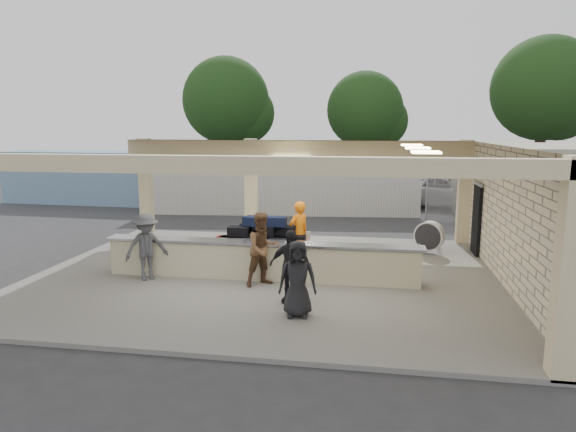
% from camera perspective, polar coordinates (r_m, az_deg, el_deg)
% --- Properties ---
extents(ground, '(120.00, 120.00, 0.00)m').
position_cam_1_polar(ground, '(13.83, -2.59, -6.77)').
color(ground, '#2A2A2D').
rests_on(ground, ground).
extents(pavilion, '(12.01, 10.00, 3.55)m').
position_cam_1_polar(pavilion, '(14.11, -1.22, -0.79)').
color(pavilion, slate).
rests_on(pavilion, ground).
extents(baggage_counter, '(8.20, 0.58, 0.98)m').
position_cam_1_polar(baggage_counter, '(13.20, -3.07, -4.94)').
color(baggage_counter, beige).
rests_on(baggage_counter, pavilion).
extents(luggage_cart, '(2.57, 1.72, 1.43)m').
position_cam_1_polar(luggage_cart, '(14.20, -3.04, -2.66)').
color(luggage_cart, silver).
rests_on(luggage_cart, pavilion).
extents(drum_fan, '(0.95, 0.67, 1.01)m').
position_cam_1_polar(drum_fan, '(16.35, 15.43, -2.20)').
color(drum_fan, silver).
rests_on(drum_fan, pavilion).
extents(baggage_handler, '(0.72, 0.74, 1.83)m').
position_cam_1_polar(baggage_handler, '(14.36, 1.18, -1.97)').
color(baggage_handler, orange).
rests_on(baggage_handler, pavilion).
extents(passenger_a, '(0.93, 0.85, 1.82)m').
position_cam_1_polar(passenger_a, '(12.59, -2.80, -3.69)').
color(passenger_a, brown).
rests_on(passenger_a, pavilion).
extents(passenger_b, '(1.00, 0.48, 1.65)m').
position_cam_1_polar(passenger_b, '(11.39, 0.27, -5.60)').
color(passenger_b, black).
rests_on(passenger_b, pavilion).
extents(passenger_c, '(1.10, 1.00, 1.71)m').
position_cam_1_polar(passenger_c, '(13.53, -15.44, -3.33)').
color(passenger_c, '#434448').
rests_on(passenger_c, pavilion).
extents(passenger_d, '(0.81, 0.41, 1.59)m').
position_cam_1_polar(passenger_d, '(10.57, 1.07, -6.99)').
color(passenger_d, black).
rests_on(passenger_d, pavilion).
extents(car_white_a, '(5.95, 4.09, 1.55)m').
position_cam_1_polar(car_white_a, '(26.65, 17.10, 2.59)').
color(car_white_a, silver).
rests_on(car_white_a, ground).
extents(car_white_b, '(5.00, 2.35, 1.52)m').
position_cam_1_polar(car_white_b, '(28.65, 29.19, 2.22)').
color(car_white_b, silver).
rests_on(car_white_b, ground).
extents(car_dark, '(4.86, 1.92, 1.60)m').
position_cam_1_polar(car_dark, '(28.24, 16.36, 3.06)').
color(car_dark, black).
rests_on(car_dark, ground).
extents(container_white, '(12.59, 3.62, 2.69)m').
position_cam_1_polar(container_white, '(24.05, -0.66, 3.65)').
color(container_white, beige).
rests_on(container_white, ground).
extents(container_blue, '(10.41, 2.85, 2.68)m').
position_cam_1_polar(container_blue, '(28.63, -19.88, 4.06)').
color(container_blue, '#7094B4').
rests_on(container_blue, ground).
extents(tree_left, '(6.60, 6.30, 9.00)m').
position_cam_1_polar(tree_left, '(38.60, -6.37, 12.26)').
color(tree_left, '#382619').
rests_on(tree_left, ground).
extents(tree_mid, '(6.00, 5.60, 8.00)m').
position_cam_1_polar(tree_mid, '(39.13, 9.01, 11.25)').
color(tree_mid, '#382619').
rests_on(tree_mid, ground).
extents(tree_right, '(7.20, 7.00, 10.00)m').
position_cam_1_polar(tree_right, '(39.87, 26.96, 12.09)').
color(tree_right, '#382619').
rests_on(tree_right, ground).
extents(adjacent_building, '(6.00, 8.00, 3.20)m').
position_cam_1_polar(adjacent_building, '(24.02, 25.72, 3.27)').
color(adjacent_building, '#B1A98D').
rests_on(adjacent_building, ground).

